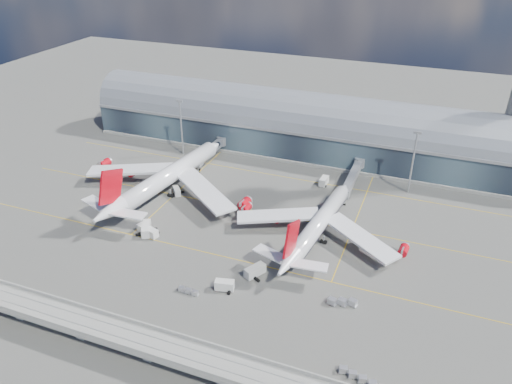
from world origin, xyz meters
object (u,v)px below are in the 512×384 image
(service_truck_1, at_px, (225,285))
(service_truck_2, at_px, (148,231))
(floodlight_mast_right, at_px, (413,161))
(cargo_train_1, at_px, (363,379))
(floodlight_mast_left, at_px, (181,126))
(service_truck_0, at_px, (146,229))
(service_truck_5, at_px, (177,191))
(airliner_left, at_px, (165,178))
(cargo_train_2, at_px, (342,302))
(service_truck_4, at_px, (324,181))
(service_truck_3, at_px, (255,271))
(cargo_train_0, at_px, (188,291))
(airliner_right, at_px, (318,225))

(service_truck_1, height_order, service_truck_2, service_truck_1)
(floodlight_mast_right, xyz_separation_m, cargo_train_1, (0.38, -98.05, -12.79))
(floodlight_mast_left, xyz_separation_m, service_truck_0, (19.48, -62.29, -11.91))
(service_truck_1, height_order, service_truck_5, service_truck_1)
(service_truck_0, xyz_separation_m, service_truck_5, (-3.71, 27.86, -0.31))
(airliner_left, relative_size, service_truck_0, 9.07)
(cargo_train_2, bearing_deg, service_truck_4, 34.35)
(service_truck_3, xyz_separation_m, cargo_train_0, (-15.03, -14.46, -0.93))
(service_truck_3, bearing_deg, service_truck_0, -162.12)
(service_truck_1, bearing_deg, service_truck_2, 52.11)
(cargo_train_0, bearing_deg, floodlight_mast_right, -35.60)
(floodlight_mast_right, distance_m, service_truck_0, 102.50)
(airliner_right, height_order, cargo_train_2, airliner_right)
(floodlight_mast_right, xyz_separation_m, airliner_right, (-25.04, -43.71, -8.50))
(service_truck_4, xyz_separation_m, cargo_train_0, (-19.93, -78.75, -0.89))
(service_truck_1, relative_size, service_truck_3, 0.82)
(service_truck_4, bearing_deg, service_truck_2, -125.76)
(airliner_right, distance_m, service_truck_5, 60.03)
(service_truck_5, height_order, cargo_train_0, service_truck_5)
(airliner_left, height_order, cargo_train_0, airliner_left)
(cargo_train_0, distance_m, cargo_train_1, 54.44)
(cargo_train_1, bearing_deg, airliner_left, 41.11)
(floodlight_mast_left, bearing_deg, service_truck_3, -48.33)
(airliner_left, bearing_deg, service_truck_5, 12.40)
(floodlight_mast_left, xyz_separation_m, cargo_train_1, (100.38, -98.05, -12.79))
(service_truck_0, xyz_separation_m, cargo_train_2, (70.68, -11.31, -0.74))
(floodlight_mast_left, xyz_separation_m, cargo_train_2, (90.16, -73.61, -12.65))
(floodlight_mast_left, bearing_deg, cargo_train_1, -44.33)
(floodlight_mast_left, relative_size, service_truck_3, 3.54)
(cargo_train_0, height_order, cargo_train_2, cargo_train_2)
(floodlight_mast_left, height_order, service_truck_3, floodlight_mast_left)
(cargo_train_0, height_order, cargo_train_1, cargo_train_1)
(airliner_left, xyz_separation_m, cargo_train_2, (78.75, -38.84, -5.62))
(service_truck_2, bearing_deg, cargo_train_1, -96.63)
(service_truck_3, xyz_separation_m, cargo_train_2, (27.55, -3.27, -0.70))
(service_truck_3, relative_size, service_truck_5, 1.25)
(service_truck_5, xyz_separation_m, cargo_train_1, (84.60, -63.61, -0.57))
(floodlight_mast_left, distance_m, service_truck_1, 98.57)
(floodlight_mast_right, height_order, service_truck_5, floodlight_mast_right)
(service_truck_1, relative_size, cargo_train_0, 0.91)
(airliner_right, bearing_deg, service_truck_0, -155.44)
(service_truck_0, bearing_deg, service_truck_4, 22.06)
(cargo_train_2, bearing_deg, floodlight_mast_left, 66.59)
(floodlight_mast_right, distance_m, airliner_left, 95.43)
(airliner_right, xyz_separation_m, service_truck_1, (-18.20, -35.98, -3.51))
(service_truck_2, relative_size, cargo_train_0, 1.36)
(airliner_right, relative_size, cargo_train_2, 7.25)
(airliner_right, relative_size, service_truck_4, 10.80)
(service_truck_1, relative_size, cargo_train_2, 0.69)
(service_truck_3, height_order, cargo_train_0, service_truck_3)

